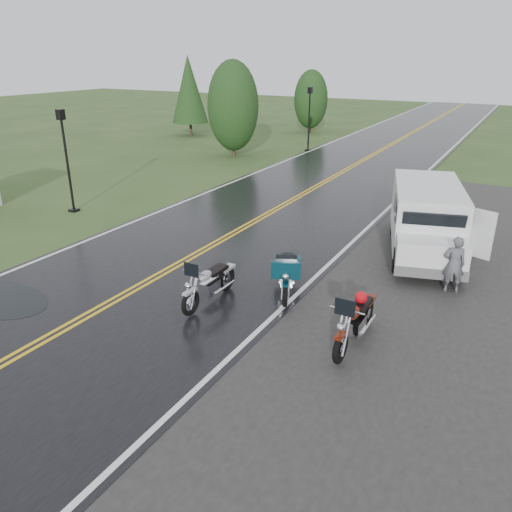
{
  "coord_description": "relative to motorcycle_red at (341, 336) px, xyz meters",
  "views": [
    {
      "loc": [
        8.34,
        -8.05,
        5.66
      ],
      "look_at": [
        2.8,
        2.0,
        1.0
      ],
      "focal_mm": 35.0,
      "sensor_mm": 36.0,
      "label": 1
    }
  ],
  "objects": [
    {
      "name": "ground",
      "position": [
        -5.78,
        0.03,
        -0.65
      ],
      "size": [
        120.0,
        120.0,
        0.0
      ],
      "primitive_type": "plane",
      "color": "#2D471E",
      "rests_on": "ground"
    },
    {
      "name": "road",
      "position": [
        -5.78,
        10.03,
        -0.63
      ],
      "size": [
        8.0,
        100.0,
        0.04
      ],
      "primitive_type": "cube",
      "color": "black",
      "rests_on": "ground"
    },
    {
      "name": "motorcycle_red",
      "position": [
        0.0,
        0.0,
        0.0
      ],
      "size": [
        0.83,
        2.22,
        1.31
      ],
      "primitive_type": null,
      "rotation": [
        0.0,
        0.0,
        -0.01
      ],
      "color": "#5E180A",
      "rests_on": "ground"
    },
    {
      "name": "motorcycle_teal",
      "position": [
        -1.96,
        1.61,
        -0.01
      ],
      "size": [
        1.59,
        2.32,
        1.29
      ],
      "primitive_type": null,
      "rotation": [
        0.0,
        0.0,
        0.41
      ],
      "color": "#042833",
      "rests_on": "ground"
    },
    {
      "name": "motorcycle_silver",
      "position": [
        -3.67,
        0.16,
        -0.03
      ],
      "size": [
        0.78,
        2.11,
        1.24
      ],
      "primitive_type": null,
      "rotation": [
        0.0,
        0.0,
        -0.01
      ],
      "color": "#A6A8AE",
      "rests_on": "ground"
    },
    {
      "name": "van_white",
      "position": [
        -0.15,
        5.0,
        0.39
      ],
      "size": [
        3.33,
        5.64,
        2.08
      ],
      "primitive_type": null,
      "rotation": [
        0.0,
        0.0,
        0.27
      ],
      "color": "silver",
      "rests_on": "ground"
    },
    {
      "name": "person_at_van",
      "position": [
        1.36,
        4.43,
        0.09
      ],
      "size": [
        0.63,
        0.52,
        1.48
      ],
      "primitive_type": "imported",
      "rotation": [
        0.0,
        0.0,
        3.5
      ],
      "color": "#525258",
      "rests_on": "ground"
    },
    {
      "name": "lamp_post_near_left",
      "position": [
        -12.58,
        4.82,
        1.28
      ],
      "size": [
        0.33,
        0.33,
        3.86
      ],
      "primitive_type": null,
      "color": "black",
      "rests_on": "ground"
    },
    {
      "name": "lamp_post_far_left",
      "position": [
        -9.78,
        21.07,
        1.28
      ],
      "size": [
        0.33,
        0.33,
        3.86
      ],
      "primitive_type": null,
      "color": "black",
      "rests_on": "ground"
    },
    {
      "name": "tree_left_mid",
      "position": [
        -13.0,
        17.46,
        1.66
      ],
      "size": [
        2.96,
        2.96,
        4.63
      ],
      "primitive_type": null,
      "color": "#1E3D19",
      "rests_on": "ground"
    },
    {
      "name": "tree_left_far",
      "position": [
        -12.92,
        28.67,
        1.31
      ],
      "size": [
        2.56,
        2.56,
        3.94
      ],
      "primitive_type": null,
      "color": "#1E3D19",
      "rests_on": "ground"
    },
    {
      "name": "pine_left_far",
      "position": [
        -19.97,
        22.79,
        2.09
      ],
      "size": [
        2.64,
        2.64,
        5.49
      ],
      "primitive_type": null,
      "color": "#1E3D19",
      "rests_on": "ground"
    }
  ]
}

